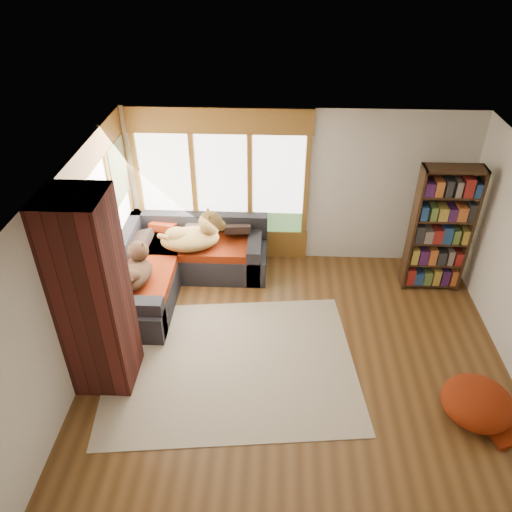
% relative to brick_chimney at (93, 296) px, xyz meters
% --- Properties ---
extents(floor, '(5.50, 5.50, 0.00)m').
position_rel_brick_chimney_xyz_m(floor, '(2.40, 0.35, -1.30)').
color(floor, '#553417').
rests_on(floor, ground).
extents(ceiling, '(5.50, 5.50, 0.00)m').
position_rel_brick_chimney_xyz_m(ceiling, '(2.40, 0.35, 1.30)').
color(ceiling, white).
extents(wall_back, '(5.50, 0.04, 2.60)m').
position_rel_brick_chimney_xyz_m(wall_back, '(2.40, 2.85, 0.00)').
color(wall_back, silver).
rests_on(wall_back, ground).
extents(wall_front, '(5.50, 0.04, 2.60)m').
position_rel_brick_chimney_xyz_m(wall_front, '(2.40, -2.15, 0.00)').
color(wall_front, silver).
rests_on(wall_front, ground).
extents(wall_left, '(0.04, 5.00, 2.60)m').
position_rel_brick_chimney_xyz_m(wall_left, '(-0.35, 0.35, 0.00)').
color(wall_left, silver).
rests_on(wall_left, ground).
extents(windows_back, '(2.82, 0.10, 1.90)m').
position_rel_brick_chimney_xyz_m(windows_back, '(1.20, 2.82, 0.05)').
color(windows_back, olive).
rests_on(windows_back, wall_back).
extents(windows_left, '(0.10, 2.62, 1.90)m').
position_rel_brick_chimney_xyz_m(windows_left, '(-0.32, 1.55, 0.05)').
color(windows_left, olive).
rests_on(windows_left, wall_left).
extents(roller_blind, '(0.03, 0.72, 0.90)m').
position_rel_brick_chimney_xyz_m(roller_blind, '(-0.29, 2.38, 0.45)').
color(roller_blind, '#7C8A5B').
rests_on(roller_blind, wall_left).
extents(brick_chimney, '(0.70, 0.70, 2.60)m').
position_rel_brick_chimney_xyz_m(brick_chimney, '(0.00, 0.00, 0.00)').
color(brick_chimney, '#471914').
rests_on(brick_chimney, ground).
extents(sectional_sofa, '(2.20, 2.20, 0.80)m').
position_rel_brick_chimney_xyz_m(sectional_sofa, '(0.45, 2.05, -1.00)').
color(sectional_sofa, black).
rests_on(sectional_sofa, ground).
extents(area_rug, '(3.49, 2.81, 0.01)m').
position_rel_brick_chimney_xyz_m(area_rug, '(1.53, 0.25, -1.29)').
color(area_rug, silver).
rests_on(area_rug, ground).
extents(bookshelf, '(0.88, 0.29, 2.04)m').
position_rel_brick_chimney_xyz_m(bookshelf, '(4.54, 2.11, -0.28)').
color(bookshelf, '#372112').
rests_on(bookshelf, ground).
extents(pouf, '(0.86, 0.86, 0.44)m').
position_rel_brick_chimney_xyz_m(pouf, '(4.48, -0.43, -1.07)').
color(pouf, maroon).
rests_on(pouf, area_rug).
extents(dog_tan, '(1.05, 0.76, 0.53)m').
position_rel_brick_chimney_xyz_m(dog_tan, '(0.83, 2.16, -0.50)').
color(dog_tan, olive).
rests_on(dog_tan, sectional_sofa).
extents(dog_brindle, '(0.53, 0.82, 0.43)m').
position_rel_brick_chimney_xyz_m(dog_brindle, '(0.10, 1.29, -0.55)').
color(dog_brindle, black).
rests_on(dog_brindle, sectional_sofa).
extents(throw_pillows, '(1.98, 1.68, 0.45)m').
position_rel_brick_chimney_xyz_m(throw_pillows, '(0.48, 2.20, -0.54)').
color(throw_pillows, black).
rests_on(throw_pillows, sectional_sofa).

